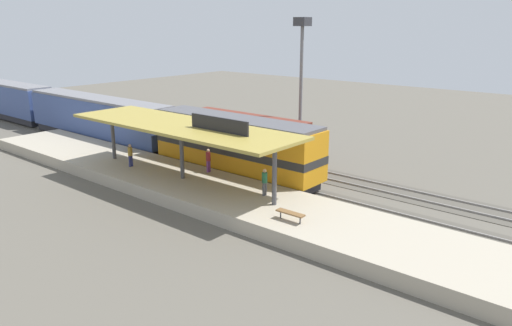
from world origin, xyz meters
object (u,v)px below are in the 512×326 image
object	(u,v)px
passenger_carriage_rear	(2,98)
light_mast	(302,59)
locomotive	(235,146)
person_waiting	(130,154)
person_boarding	(265,181)
freight_car	(245,136)
platform_bench	(290,213)
passenger_carriage_front	(98,119)
person_walking	(208,159)

from	to	relation	value
passenger_carriage_rear	light_mast	xyz separation A→B (m)	(7.80, -39.24, 6.08)
locomotive	person_waiting	size ratio (longest dim) A/B	8.44
person_boarding	passenger_carriage_rear	bearing A→B (deg)	85.26
freight_car	light_mast	size ratio (longest dim) A/B	1.03
platform_bench	passenger_carriage_rear	size ratio (longest dim) A/B	0.08
locomotive	light_mast	world-z (taller)	light_mast
platform_bench	passenger_carriage_front	bearing A→B (deg)	77.68
person_walking	person_boarding	world-z (taller)	same
freight_car	light_mast	xyz separation A→B (m)	(3.20, -3.40, 6.43)
passenger_carriage_front	freight_car	distance (m)	15.72
passenger_carriage_front	light_mast	bearing A→B (deg)	-67.07
locomotive	passenger_carriage_front	distance (m)	18.00
passenger_carriage_rear	platform_bench	bearing A→B (deg)	-97.09
passenger_carriage_rear	locomotive	bearing A→B (deg)	-90.00
passenger_carriage_front	person_walking	bearing A→B (deg)	-97.82
passenger_carriage_rear	freight_car	size ratio (longest dim) A/B	1.67
passenger_carriage_rear	person_walking	size ratio (longest dim) A/B	11.70
light_mast	passenger_carriage_rear	bearing A→B (deg)	101.24
locomotive	freight_car	distance (m)	5.49
locomotive	passenger_carriage_rear	xyz separation A→B (m)	(0.00, 38.80, -0.10)
platform_bench	light_mast	world-z (taller)	light_mast
person_waiting	person_walking	world-z (taller)	same
platform_bench	passenger_carriage_front	world-z (taller)	passenger_carriage_front
person_walking	passenger_carriage_rear	bearing A→B (deg)	86.40
person_waiting	person_boarding	bearing A→B (deg)	-83.03
person_boarding	passenger_carriage_front	bearing A→B (deg)	81.17
passenger_carriage_rear	freight_car	xyz separation A→B (m)	(4.60, -35.83, -0.34)
light_mast	person_waiting	xyz separation A→B (m)	(-12.93, 6.30, -6.54)
passenger_carriage_rear	person_waiting	bearing A→B (deg)	-98.86
passenger_carriage_front	person_walking	distance (m)	17.79
platform_bench	locomotive	bearing A→B (deg)	57.65
locomotive	passenger_carriage_rear	size ratio (longest dim) A/B	0.72
freight_car	light_mast	bearing A→B (deg)	-46.77
locomotive	person_boarding	bearing A→B (deg)	-122.41
locomotive	person_walking	distance (m)	2.51
freight_car	passenger_carriage_rear	bearing A→B (deg)	97.32
passenger_carriage_rear	person_waiting	xyz separation A→B (m)	(-5.13, -32.94, -0.46)
passenger_carriage_rear	person_boarding	size ratio (longest dim) A/B	11.70
passenger_carriage_rear	person_walking	bearing A→B (deg)	-93.60
light_mast	person_walking	bearing A→B (deg)	175.45
passenger_carriage_front	person_walking	size ratio (longest dim) A/B	11.70
platform_bench	passenger_carriage_rear	bearing A→B (deg)	82.91
passenger_carriage_front	person_waiting	size ratio (longest dim) A/B	11.70
platform_bench	locomotive	world-z (taller)	locomotive
person_waiting	person_walking	xyz separation A→B (m)	(2.71, -5.48, 0.00)
person_waiting	platform_bench	bearing A→B (deg)	-93.24
passenger_carriage_front	freight_car	size ratio (longest dim) A/B	1.67
person_waiting	light_mast	bearing A→B (deg)	-25.97
platform_bench	person_waiting	size ratio (longest dim) A/B	0.99
passenger_carriage_front	freight_car	xyz separation A→B (m)	(4.60, -15.03, -0.34)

